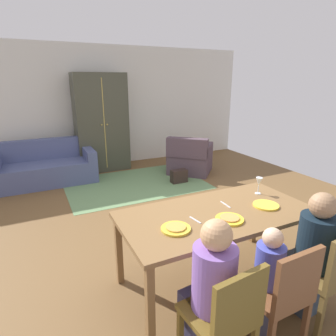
% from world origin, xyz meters
% --- Properties ---
extents(ground_plane, '(7.15, 6.03, 0.02)m').
position_xyz_m(ground_plane, '(0.00, 0.41, -0.01)').
color(ground_plane, brown).
extents(back_wall, '(7.15, 0.10, 2.70)m').
position_xyz_m(back_wall, '(0.00, 3.48, 1.35)').
color(back_wall, silver).
rests_on(back_wall, ground_plane).
extents(dining_table, '(1.84, 0.91, 0.76)m').
position_xyz_m(dining_table, '(-0.11, -1.17, 0.69)').
color(dining_table, brown).
rests_on(dining_table, ground_plane).
extents(plate_near_man, '(0.25, 0.25, 0.02)m').
position_xyz_m(plate_near_man, '(-0.62, -1.29, 0.77)').
color(plate_near_man, gold).
rests_on(plate_near_man, dining_table).
extents(pizza_near_man, '(0.17, 0.17, 0.01)m').
position_xyz_m(pizza_near_man, '(-0.62, -1.29, 0.78)').
color(pizza_near_man, gold).
rests_on(pizza_near_man, plate_near_man).
extents(plate_near_child, '(0.25, 0.25, 0.02)m').
position_xyz_m(plate_near_child, '(-0.11, -1.35, 0.77)').
color(plate_near_child, yellow).
rests_on(plate_near_child, dining_table).
extents(pizza_near_child, '(0.17, 0.17, 0.01)m').
position_xyz_m(pizza_near_child, '(-0.11, -1.35, 0.78)').
color(pizza_near_child, '#DF9347').
rests_on(pizza_near_child, plate_near_child).
extents(plate_near_woman, '(0.25, 0.25, 0.02)m').
position_xyz_m(plate_near_woman, '(0.39, -1.27, 0.77)').
color(plate_near_woman, yellow).
rests_on(plate_near_woman, dining_table).
extents(wine_glass, '(0.07, 0.07, 0.19)m').
position_xyz_m(wine_glass, '(0.55, -0.99, 0.89)').
color(wine_glass, silver).
rests_on(wine_glass, dining_table).
extents(fork, '(0.04, 0.15, 0.01)m').
position_xyz_m(fork, '(-0.39, -1.22, 0.76)').
color(fork, silver).
rests_on(fork, dining_table).
extents(knife, '(0.02, 0.17, 0.01)m').
position_xyz_m(knife, '(0.05, -1.07, 0.76)').
color(knife, silver).
rests_on(knife, dining_table).
extents(dining_chair_man, '(0.45, 0.45, 0.87)m').
position_xyz_m(dining_chair_man, '(-0.61, -1.99, 0.49)').
color(dining_chair_man, brown).
rests_on(dining_chair_man, ground_plane).
extents(person_man, '(0.30, 0.41, 1.11)m').
position_xyz_m(person_man, '(-0.62, -1.82, 0.51)').
color(person_man, '#34324F').
rests_on(person_man, ground_plane).
extents(dining_chair_child, '(0.43, 0.43, 0.87)m').
position_xyz_m(dining_chair_child, '(-0.11, -1.99, 0.49)').
color(dining_chair_child, brown).
rests_on(dining_chair_child, ground_plane).
extents(person_child, '(0.22, 0.29, 0.92)m').
position_xyz_m(person_child, '(-0.11, -1.82, 0.43)').
color(person_child, '#3A3947').
rests_on(person_child, ground_plane).
extents(dining_chair_woman, '(0.44, 0.44, 0.87)m').
position_xyz_m(dining_chair_woman, '(0.40, -1.99, 0.49)').
color(dining_chair_woman, brown).
rests_on(dining_chair_woman, ground_plane).
extents(person_woman, '(0.30, 0.41, 1.11)m').
position_xyz_m(person_woman, '(0.39, -1.82, 0.51)').
color(person_woman, '#374455').
rests_on(person_woman, ground_plane).
extents(area_rug, '(2.60, 1.80, 0.01)m').
position_xyz_m(area_rug, '(0.12, 1.82, 0.00)').
color(area_rug, '#638657').
rests_on(area_rug, ground_plane).
extents(couch, '(1.84, 0.86, 0.82)m').
position_xyz_m(couch, '(-1.42, 2.68, 0.30)').
color(couch, '#4B547F').
rests_on(couch, ground_plane).
extents(armchair, '(1.21, 1.21, 0.82)m').
position_xyz_m(armchair, '(1.44, 1.99, 0.32)').
color(armchair, '#503D48').
rests_on(armchair, ground_plane).
extents(armoire, '(1.10, 0.59, 2.10)m').
position_xyz_m(armoire, '(-0.18, 3.09, 1.05)').
color(armoire, '#404133').
rests_on(armoire, ground_plane).
extents(handbag, '(0.32, 0.16, 0.26)m').
position_xyz_m(handbag, '(0.93, 1.52, 0.13)').
color(handbag, '#30231F').
rests_on(handbag, ground_plane).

